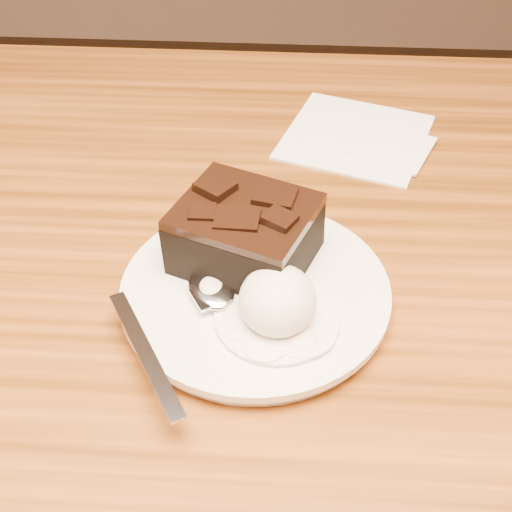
# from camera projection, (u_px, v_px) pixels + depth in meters

# --- Properties ---
(dining_table) EXTENTS (1.20, 0.80, 0.75)m
(dining_table) POSITION_uv_depth(u_px,v_px,m) (157.00, 505.00, 0.83)
(dining_table) COLOR #4E280A
(dining_table) RESTS_ON floor
(plate) EXTENTS (0.21, 0.21, 0.02)m
(plate) POSITION_uv_depth(u_px,v_px,m) (255.00, 295.00, 0.54)
(plate) COLOR white
(plate) RESTS_ON dining_table
(brownie) EXTENTS (0.12, 0.12, 0.05)m
(brownie) POSITION_uv_depth(u_px,v_px,m) (245.00, 237.00, 0.55)
(brownie) COLOR black
(brownie) RESTS_ON plate
(ice_cream_scoop) EXTENTS (0.06, 0.06, 0.05)m
(ice_cream_scoop) POSITION_uv_depth(u_px,v_px,m) (278.00, 300.00, 0.50)
(ice_cream_scoop) COLOR white
(ice_cream_scoop) RESTS_ON plate
(melt_puddle) EXTENTS (0.09, 0.09, 0.00)m
(melt_puddle) POSITION_uv_depth(u_px,v_px,m) (277.00, 317.00, 0.51)
(melt_puddle) COLOR white
(melt_puddle) RESTS_ON plate
(spoon) EXTENTS (0.12, 0.18, 0.01)m
(spoon) POSITION_uv_depth(u_px,v_px,m) (211.00, 291.00, 0.53)
(spoon) COLOR silver
(spoon) RESTS_ON plate
(napkin) EXTENTS (0.17, 0.17, 0.01)m
(napkin) POSITION_uv_depth(u_px,v_px,m) (356.00, 136.00, 0.72)
(napkin) COLOR white
(napkin) RESTS_ON dining_table
(crumb_a) EXTENTS (0.01, 0.01, 0.00)m
(crumb_a) POSITION_uv_depth(u_px,v_px,m) (195.00, 269.00, 0.55)
(crumb_a) COLOR black
(crumb_a) RESTS_ON plate
(crumb_b) EXTENTS (0.01, 0.01, 0.00)m
(crumb_b) POSITION_uv_depth(u_px,v_px,m) (268.00, 328.00, 0.50)
(crumb_b) COLOR black
(crumb_b) RESTS_ON plate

